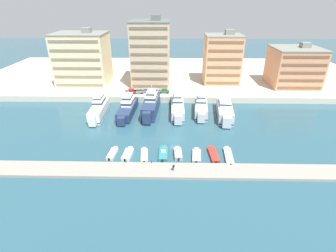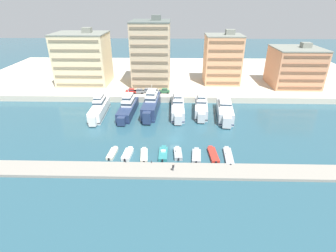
{
  "view_description": "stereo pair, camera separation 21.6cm",
  "coord_description": "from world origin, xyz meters",
  "px_view_note": "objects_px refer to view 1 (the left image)",
  "views": [
    {
      "loc": [
        -0.49,
        -64.22,
        35.72
      ],
      "look_at": [
        -1.94,
        3.26,
        2.5
      ],
      "focal_mm": 28.0,
      "sensor_mm": 36.0,
      "label": 1
    },
    {
      "loc": [
        -0.27,
        -64.22,
        35.72
      ],
      "look_at": [
        -1.94,
        3.26,
        2.5
      ],
      "focal_mm": 28.0,
      "sensor_mm": 36.0,
      "label": 2
    }
  ],
  "objects_px": {
    "car_red_far_left": "(131,91)",
    "yacht_silver_center_left": "(177,106)",
    "motorboat_grey_right": "(229,156)",
    "motorboat_white_left": "(128,154)",
    "yacht_navy_mid_left": "(151,105)",
    "car_green_center": "(164,91)",
    "motorboat_cream_far_left": "(113,153)",
    "yacht_white_far_left": "(99,108)",
    "car_grey_center_left": "(155,91)",
    "motorboat_grey_center": "(178,153)",
    "motorboat_cream_mid_left": "(144,155)",
    "pedestrian_near_edge": "(174,167)",
    "yacht_silver_center": "(201,107)",
    "yacht_silver_center_right": "(225,110)",
    "motorboat_grey_center_right": "(197,156)",
    "car_grey_mid_left": "(147,90)",
    "yacht_navy_left": "(128,108)",
    "motorboat_red_mid_right": "(213,155)",
    "motorboat_teal_center_left": "(163,154)",
    "car_grey_left": "(139,91)"
  },
  "relations": [
    {
      "from": "car_red_far_left",
      "to": "yacht_silver_center_left",
      "type": "bearing_deg",
      "value": -36.01
    },
    {
      "from": "motorboat_grey_right",
      "to": "motorboat_white_left",
      "type": "bearing_deg",
      "value": 179.59
    },
    {
      "from": "yacht_navy_mid_left",
      "to": "car_green_center",
      "type": "xyz_separation_m",
      "value": [
        4.03,
        13.98,
        0.45
      ]
    },
    {
      "from": "motorboat_cream_far_left",
      "to": "yacht_white_far_left",
      "type": "bearing_deg",
      "value": 111.19
    },
    {
      "from": "motorboat_cream_far_left",
      "to": "car_grey_center_left",
      "type": "distance_m",
      "value": 41.54
    },
    {
      "from": "motorboat_grey_center",
      "to": "motorboat_cream_mid_left",
      "type": "bearing_deg",
      "value": -174.92
    },
    {
      "from": "car_grey_center_left",
      "to": "car_green_center",
      "type": "relative_size",
      "value": 1.01
    },
    {
      "from": "pedestrian_near_edge",
      "to": "car_green_center",
      "type": "bearing_deg",
      "value": 94.4
    },
    {
      "from": "yacht_silver_center",
      "to": "yacht_silver_center_right",
      "type": "bearing_deg",
      "value": -16.2
    },
    {
      "from": "yacht_navy_mid_left",
      "to": "motorboat_grey_center_right",
      "type": "distance_m",
      "value": 31.2
    },
    {
      "from": "car_red_far_left",
      "to": "car_grey_mid_left",
      "type": "distance_m",
      "value": 6.16
    },
    {
      "from": "motorboat_cream_mid_left",
      "to": "motorboat_white_left",
      "type": "bearing_deg",
      "value": 176.73
    },
    {
      "from": "yacht_navy_left",
      "to": "motorboat_red_mid_right",
      "type": "height_order",
      "value": "yacht_navy_left"
    },
    {
      "from": "motorboat_cream_mid_left",
      "to": "car_green_center",
      "type": "relative_size",
      "value": 1.64
    },
    {
      "from": "yacht_silver_center",
      "to": "pedestrian_near_edge",
      "type": "distance_m",
      "value": 35.64
    },
    {
      "from": "yacht_silver_center_right",
      "to": "motorboat_teal_center_left",
      "type": "xyz_separation_m",
      "value": [
        -19.44,
        -24.67,
        -1.73
      ]
    },
    {
      "from": "car_green_center",
      "to": "motorboat_grey_center",
      "type": "bearing_deg",
      "value": -83.26
    },
    {
      "from": "yacht_silver_center",
      "to": "pedestrian_near_edge",
      "type": "height_order",
      "value": "yacht_silver_center"
    },
    {
      "from": "yacht_silver_center",
      "to": "motorboat_grey_center_right",
      "type": "height_order",
      "value": "yacht_silver_center"
    },
    {
      "from": "motorboat_cream_far_left",
      "to": "car_grey_left",
      "type": "distance_m",
      "value": 40.92
    },
    {
      "from": "motorboat_cream_far_left",
      "to": "car_grey_mid_left",
      "type": "height_order",
      "value": "car_grey_mid_left"
    },
    {
      "from": "yacht_silver_center_left",
      "to": "car_green_center",
      "type": "distance_m",
      "value": 14.52
    },
    {
      "from": "motorboat_grey_center_right",
      "to": "pedestrian_near_edge",
      "type": "bearing_deg",
      "value": -130.31
    },
    {
      "from": "yacht_silver_center_right",
      "to": "motorboat_white_left",
      "type": "bearing_deg",
      "value": -138.33
    },
    {
      "from": "yacht_white_far_left",
      "to": "car_grey_center_left",
      "type": "bearing_deg",
      "value": 41.9
    },
    {
      "from": "motorboat_cream_far_left",
      "to": "yacht_silver_center_right",
      "type": "bearing_deg",
      "value": 37.5
    },
    {
      "from": "yacht_navy_left",
      "to": "car_red_far_left",
      "type": "bearing_deg",
      "value": 93.86
    },
    {
      "from": "yacht_navy_left",
      "to": "car_grey_center_left",
      "type": "xyz_separation_m",
      "value": [
        8.24,
        14.59,
        1.0
      ]
    },
    {
      "from": "motorboat_white_left",
      "to": "car_grey_left",
      "type": "relative_size",
      "value": 1.48
    },
    {
      "from": "yacht_white_far_left",
      "to": "yacht_silver_center_right",
      "type": "bearing_deg",
      "value": -0.08
    },
    {
      "from": "yacht_silver_center_left",
      "to": "pedestrian_near_edge",
      "type": "bearing_deg",
      "value": -92.05
    },
    {
      "from": "yacht_navy_left",
      "to": "pedestrian_near_edge",
      "type": "relative_size",
      "value": 11.52
    },
    {
      "from": "motorboat_red_mid_right",
      "to": "motorboat_grey_center",
      "type": "bearing_deg",
      "value": 178.71
    },
    {
      "from": "yacht_silver_center_right",
      "to": "motorboat_white_left",
      "type": "relative_size",
      "value": 3.25
    },
    {
      "from": "car_grey_mid_left",
      "to": "pedestrian_near_edge",
      "type": "distance_m",
      "value": 49.92
    },
    {
      "from": "motorboat_cream_far_left",
      "to": "car_green_center",
      "type": "distance_m",
      "value": 43.03
    },
    {
      "from": "motorboat_grey_right",
      "to": "car_green_center",
      "type": "distance_m",
      "value": 45.5
    },
    {
      "from": "motorboat_teal_center_left",
      "to": "motorboat_grey_center",
      "type": "bearing_deg",
      "value": -0.48
    },
    {
      "from": "yacht_white_far_left",
      "to": "car_grey_mid_left",
      "type": "bearing_deg",
      "value": 48.67
    },
    {
      "from": "motorboat_white_left",
      "to": "motorboat_grey_right",
      "type": "distance_m",
      "value": 25.1
    },
    {
      "from": "yacht_silver_center",
      "to": "car_green_center",
      "type": "relative_size",
      "value": 4.11
    },
    {
      "from": "yacht_white_far_left",
      "to": "car_grey_mid_left",
      "type": "distance_m",
      "value": 22.02
    },
    {
      "from": "motorboat_cream_far_left",
      "to": "motorboat_grey_center_right",
      "type": "xyz_separation_m",
      "value": [
        21.14,
        -0.67,
        0.01
      ]
    },
    {
      "from": "yacht_silver_center",
      "to": "motorboat_teal_center_left",
      "type": "distance_m",
      "value": 29.42
    },
    {
      "from": "yacht_navy_left",
      "to": "motorboat_white_left",
      "type": "height_order",
      "value": "yacht_navy_left"
    },
    {
      "from": "car_red_far_left",
      "to": "yacht_navy_mid_left",
      "type": "bearing_deg",
      "value": -56.55
    },
    {
      "from": "yacht_silver_center_right",
      "to": "motorboat_red_mid_right",
      "type": "height_order",
      "value": "yacht_silver_center_right"
    },
    {
      "from": "motorboat_cream_far_left",
      "to": "motorboat_white_left",
      "type": "height_order",
      "value": "motorboat_white_left"
    },
    {
      "from": "motorboat_cream_far_left",
      "to": "motorboat_grey_center",
      "type": "bearing_deg",
      "value": 0.25
    },
    {
      "from": "yacht_white_far_left",
      "to": "yacht_silver_center_left",
      "type": "xyz_separation_m",
      "value": [
        26.3,
        2.9,
        -0.08
      ]
    }
  ]
}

